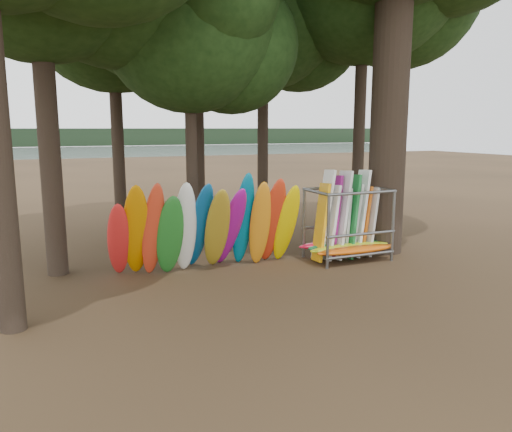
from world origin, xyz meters
name	(u,v)px	position (x,y,z in m)	size (l,w,h in m)	color
ground	(273,272)	(0.00, 0.00, 0.00)	(120.00, 120.00, 0.00)	#47331E
lake	(92,158)	(0.00, 60.00, 0.00)	(160.00, 160.00, 0.00)	gray
far_shore	(73,137)	(0.00, 110.00, 2.00)	(160.00, 4.00, 4.00)	black
oak_1	(111,0)	(-3.37, 6.42, 8.55)	(7.42, 7.42, 11.80)	black
oak_3	(263,3)	(2.50, 6.53, 9.00)	(7.81, 7.81, 12.42)	black
oak_5	(189,24)	(-1.49, 3.14, 7.29)	(6.33, 6.33, 10.06)	black
kayak_row	(207,228)	(-1.72, 0.81, 1.29)	(5.78, 2.08, 3.00)	red
storage_rack	(347,226)	(2.78, 0.47, 1.05)	(2.96, 1.55, 2.87)	slate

